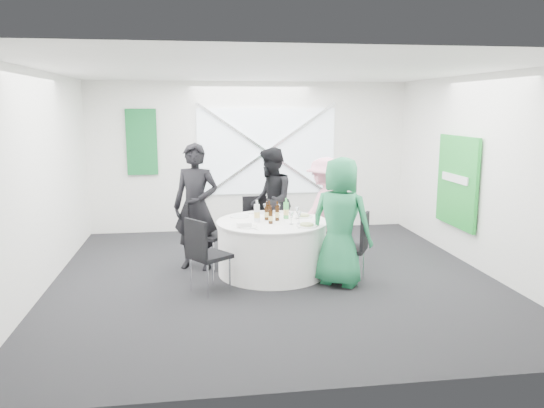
{
  "coord_description": "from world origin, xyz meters",
  "views": [
    {
      "loc": [
        -1.05,
        -6.98,
        2.34
      ],
      "look_at": [
        0.0,
        0.2,
        1.0
      ],
      "focal_mm": 35.0,
      "sensor_mm": 36.0,
      "label": 1
    }
  ],
  "objects": [
    {
      "name": "napkin",
      "position": [
        -0.43,
        -0.15,
        0.8
      ],
      "size": [
        0.2,
        0.14,
        0.05
      ],
      "primitive_type": "cube",
      "rotation": [
        0.0,
        0.0,
        0.04
      ],
      "color": "white",
      "rests_on": "plate_front_left"
    },
    {
      "name": "person_man_back_left",
      "position": [
        -1.05,
        0.59,
        0.92
      ],
      "size": [
        0.78,
        0.64,
        1.83
      ],
      "primitive_type": "imported",
      "rotation": [
        0.0,
        0.0,
        -0.36
      ],
      "color": "black",
      "rests_on": "floor"
    },
    {
      "name": "fork_b",
      "position": [
        -0.53,
        -0.03,
        0.76
      ],
      "size": [
        0.11,
        0.12,
        0.01
      ],
      "primitive_type": "cube",
      "rotation": [
        0.0,
        0.0,
        -2.42
      ],
      "color": "silver",
      "rests_on": "banquet_table"
    },
    {
      "name": "chair_front_right",
      "position": [
        1.04,
        -0.38,
        0.56
      ],
      "size": [
        0.59,
        0.59,
        0.95
      ],
      "rotation": [
        0.0,
        0.0,
        4.21
      ],
      "color": "black",
      "rests_on": "floor"
    },
    {
      "name": "wall_left",
      "position": [
        -3.0,
        0.0,
        1.4
      ],
      "size": [
        0.0,
        6.0,
        6.0
      ],
      "primitive_type": "plane",
      "rotation": [
        1.57,
        0.0,
        1.57
      ],
      "color": "white",
      "rests_on": "floor"
    },
    {
      "name": "window_brace_b",
      "position": [
        0.3,
        2.92,
        1.5
      ],
      "size": [
        2.63,
        0.05,
        1.84
      ],
      "primitive_type": "cube",
      "rotation": [
        0.0,
        -0.97,
        0.0
      ],
      "color": "silver",
      "rests_on": "window_panel"
    },
    {
      "name": "banquet_table",
      "position": [
        0.0,
        0.2,
        0.38
      ],
      "size": [
        1.56,
        1.56,
        0.76
      ],
      "color": "white",
      "rests_on": "floor"
    },
    {
      "name": "knife_b",
      "position": [
        -0.3,
        -0.29,
        0.76
      ],
      "size": [
        0.11,
        0.12,
        0.01
      ],
      "primitive_type": "cube",
      "rotation": [
        0.0,
        0.0,
        -2.43
      ],
      "color": "silver",
      "rests_on": "banquet_table"
    },
    {
      "name": "knife_c",
      "position": [
        0.4,
        0.61,
        0.76
      ],
      "size": [
        0.09,
        0.14,
        0.01
      ],
      "primitive_type": "cube",
      "rotation": [
        0.0,
        0.0,
        0.5
      ],
      "color": "silver",
      "rests_on": "banquet_table"
    },
    {
      "name": "wall_right",
      "position": [
        3.0,
        0.0,
        1.4
      ],
      "size": [
        0.0,
        6.0,
        6.0
      ],
      "primitive_type": "plane",
      "rotation": [
        1.57,
        0.0,
        -1.57
      ],
      "color": "white",
      "rests_on": "floor"
    },
    {
      "name": "wine_glass_e",
      "position": [
        0.14,
        0.54,
        0.88
      ],
      "size": [
        0.07,
        0.07,
        0.17
      ],
      "color": "white",
      "rests_on": "banquet_table"
    },
    {
      "name": "beer_bottle_d",
      "position": [
        -0.04,
        0.02,
        0.85
      ],
      "size": [
        0.06,
        0.06,
        0.25
      ],
      "color": "#351B09",
      "rests_on": "banquet_table"
    },
    {
      "name": "chair_back",
      "position": [
        -0.1,
        1.32,
        0.53
      ],
      "size": [
        0.45,
        0.46,
        0.91
      ],
      "rotation": [
        0.0,
        0.0,
        0.09
      ],
      "color": "black",
      "rests_on": "floor"
    },
    {
      "name": "window_brace_a",
      "position": [
        0.3,
        2.92,
        1.5
      ],
      "size": [
        2.63,
        0.05,
        1.84
      ],
      "primitive_type": "cube",
      "rotation": [
        0.0,
        0.97,
        0.0
      ],
      "color": "silver",
      "rests_on": "window_panel"
    },
    {
      "name": "plate_back_left",
      "position": [
        -0.43,
        0.53,
        0.77
      ],
      "size": [
        0.28,
        0.28,
        0.01
      ],
      "color": "white",
      "rests_on": "banquet_table"
    },
    {
      "name": "wall_front",
      "position": [
        0.0,
        -3.0,
        1.4
      ],
      "size": [
        6.0,
        0.0,
        6.0
      ],
      "primitive_type": "plane",
      "rotation": [
        -1.57,
        0.0,
        0.0
      ],
      "color": "white",
      "rests_on": "floor"
    },
    {
      "name": "wine_glass_d",
      "position": [
        0.37,
        0.27,
        0.88
      ],
      "size": [
        0.07,
        0.07,
        0.17
      ],
      "color": "white",
      "rests_on": "banquet_table"
    },
    {
      "name": "wine_glass_a",
      "position": [
        0.34,
        -0.02,
        0.88
      ],
      "size": [
        0.07,
        0.07,
        0.17
      ],
      "color": "white",
      "rests_on": "banquet_table"
    },
    {
      "name": "window_panel",
      "position": [
        0.3,
        2.96,
        1.5
      ],
      "size": [
        2.6,
        0.03,
        1.6
      ],
      "primitive_type": "cube",
      "color": "white",
      "rests_on": "wall_back"
    },
    {
      "name": "chair_back_left",
      "position": [
        -0.99,
        0.65,
        0.57
      ],
      "size": [
        0.59,
        0.58,
        0.97
      ],
      "rotation": [
        0.0,
        0.0,
        1.15
      ],
      "color": "black",
      "rests_on": "floor"
    },
    {
      "name": "green_sign",
      "position": [
        2.94,
        0.6,
        1.2
      ],
      "size": [
        0.05,
        1.2,
        1.4
      ],
      "primitive_type": "cube",
      "color": "green",
      "rests_on": "wall_right"
    },
    {
      "name": "beer_bottle_c",
      "position": [
        0.07,
        0.2,
        0.87
      ],
      "size": [
        0.06,
        0.06,
        0.28
      ],
      "color": "#351B09",
      "rests_on": "banquet_table"
    },
    {
      "name": "green_water_bottle",
      "position": [
        0.22,
        0.32,
        0.88
      ],
      "size": [
        0.08,
        0.08,
        0.29
      ],
      "color": "green",
      "rests_on": "banquet_table"
    },
    {
      "name": "clear_water_bottle",
      "position": [
        -0.21,
        0.19,
        0.88
      ],
      "size": [
        0.08,
        0.08,
        0.3
      ],
      "color": "silver",
      "rests_on": "banquet_table"
    },
    {
      "name": "wine_glass_c",
      "position": [
        0.23,
        -0.06,
        0.88
      ],
      "size": [
        0.07,
        0.07,
        0.17
      ],
      "color": "white",
      "rests_on": "banquet_table"
    },
    {
      "name": "ceiling",
      "position": [
        0.0,
        0.0,
        2.8
      ],
      "size": [
        6.0,
        6.0,
        0.0
      ],
      "primitive_type": "plane",
      "rotation": [
        3.14,
        0.0,
        0.0
      ],
      "color": "white",
      "rests_on": "wall_back"
    },
    {
      "name": "beer_bottle_b",
      "position": [
        -0.03,
        0.3,
        0.86
      ],
      "size": [
        0.06,
        0.06,
        0.27
      ],
      "color": "#351B09",
      "rests_on": "banquet_table"
    },
    {
      "name": "wall_back",
      "position": [
        0.0,
        3.0,
        1.4
      ],
      "size": [
        6.0,
        0.0,
        6.0
      ],
      "primitive_type": "plane",
      "rotation": [
        1.57,
        0.0,
        0.0
      ],
      "color": "white",
      "rests_on": "floor"
    },
    {
      "name": "floor",
      "position": [
        0.0,
        0.0,
        0.0
      ],
      "size": [
        6.0,
        6.0,
        0.0
      ],
      "primitive_type": "plane",
      "color": "black",
      "rests_on": "ground"
    },
    {
      "name": "fork_d",
      "position": [
        0.31,
        -0.28,
        0.76
      ],
      "size": [
        0.11,
        0.12,
        0.01
      ],
      "primitive_type": "cube",
      "rotation": [
        0.0,
        0.0,
        -0.7
      ],
      "color": "silver",
      "rests_on": "banquet_table"
    },
    {
      "name": "chair_back_right",
      "position": [
        0.95,
        0.64,
        0.51
      ],
      "size": [
        0.53,
        0.52,
        0.87
      ],
      "rotation": [
        0.0,
        0.0,
        -1.14
      ],
      "color": "black",
      "rests_on": "floor"
    },
    {
      "name": "plate_back",
      "position": [
        0.0,
        0.73,
        0.77
      ],
      "size": [
        0.28,
        0.28,
        0.01
      ],
      "color": "white",
      "rests_on": "banquet_table"
    },
    {
      "name": "plate_front_left",
      "position": [
        -0.38,
        -0.16,
        0.77
      ],
      "size": [
        0.25,
        0.25,
        0.01
      ],
      "color": "white",
      "rests_on": "banquet_table"
    },
    {
      "name": "person_woman_green",
      "position": [
        0.82,
        -0.41,
        0.85
      ],
      "size": [
        0.99,
        0.93,
        1.71
      ],
      "primitive_type": "imported",
      "rotation": [
        0.0,
        0.0,
        2.5
      ],
      "color": "#227F4D",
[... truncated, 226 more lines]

